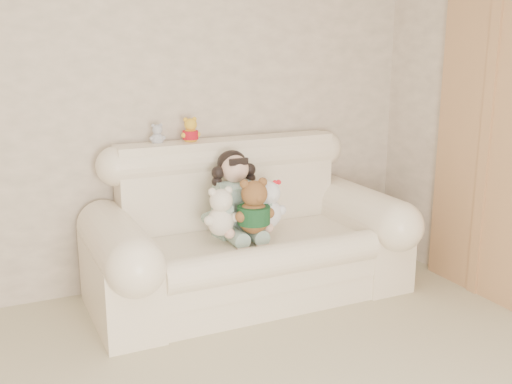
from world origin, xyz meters
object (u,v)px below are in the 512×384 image
object	(u,v)px
sofa	(250,223)
white_cat	(268,199)
cream_teddy	(221,207)
seated_child	(235,193)
brown_teddy	(254,201)

from	to	relation	value
sofa	white_cat	distance (m)	0.22
white_cat	cream_teddy	size ratio (longest dim) A/B	1.04
sofa	seated_child	bearing A→B (deg)	132.10
seated_child	white_cat	world-z (taller)	seated_child
seated_child	brown_teddy	size ratio (longest dim) A/B	1.39
seated_child	cream_teddy	world-z (taller)	seated_child
white_cat	cream_teddy	world-z (taller)	white_cat
seated_child	cream_teddy	bearing A→B (deg)	-141.01
sofa	brown_teddy	bearing A→B (deg)	-105.42
seated_child	brown_teddy	world-z (taller)	seated_child
sofa	seated_child	size ratio (longest dim) A/B	3.61
seated_child	white_cat	bearing A→B (deg)	-54.34
seated_child	white_cat	distance (m)	0.24
brown_teddy	seated_child	bearing A→B (deg)	118.48
seated_child	brown_teddy	xyz separation A→B (m)	(0.03, -0.24, -0.00)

